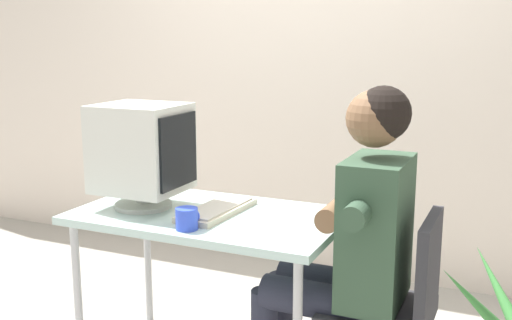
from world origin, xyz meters
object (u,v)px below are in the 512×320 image
desk (209,226)px  desk_mug (187,219)px  person_seated (349,237)px  keyboard (217,210)px  crt_monitor (142,149)px  office_chair (394,303)px

desk → desk_mug: bearing=-82.0°
person_seated → desk_mug: person_seated is taller
desk → keyboard: bearing=11.2°
desk → person_seated: bearing=-2.9°
keyboard → desk_mug: bearing=-90.5°
keyboard → desk_mug: 0.25m
crt_monitor → keyboard: (0.34, 0.05, -0.25)m
desk → office_chair: office_chair is taller
office_chair → desk_mug: 0.86m
desk → desk_mug: (0.03, -0.24, 0.11)m
crt_monitor → keyboard: size_ratio=1.06×
keyboard → crt_monitor: bearing=-171.7°
office_chair → person_seated: 0.30m
desk → office_chair: size_ratio=1.38×
desk_mug → crt_monitor: bearing=149.9°
desk → office_chair: bearing=-2.3°
crt_monitor → desk_mug: 0.45m
crt_monitor → desk_mug: bearing=-30.1°
desk → person_seated: 0.64m
desk → keyboard: 0.09m
crt_monitor → keyboard: bearing=8.3°
office_chair → person_seated: bearing=-180.0°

